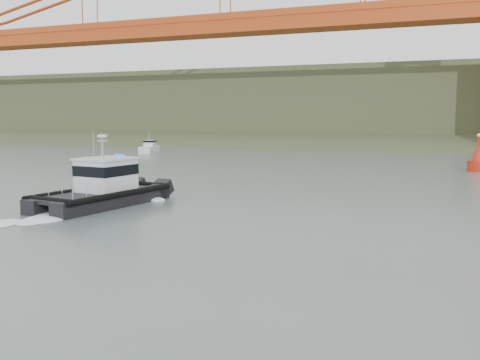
{
  "coord_description": "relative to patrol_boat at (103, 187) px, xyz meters",
  "views": [
    {
      "loc": [
        9.24,
        -18.61,
        5.68
      ],
      "look_at": [
        -0.96,
        7.65,
        2.4
      ],
      "focal_mm": 40.0,
      "sensor_mm": 36.0,
      "label": 1
    }
  ],
  "objects": [
    {
      "name": "ground",
      "position": [
        11.56,
        -10.33,
        -1.19
      ],
      "size": [
        400.0,
        400.0,
        0.0
      ],
      "primitive_type": "plane",
      "color": "slate",
      "rests_on": "ground"
    },
    {
      "name": "headlands",
      "position": [
        11.56,
        115.17,
        5.85
      ],
      "size": [
        500.0,
        105.36,
        27.12
      ],
      "color": "#374728",
      "rests_on": "ground"
    },
    {
      "name": "patrol_boat",
      "position": [
        0.0,
        0.0,
        0.0
      ],
      "size": [
        4.9,
        10.22,
        4.77
      ],
      "rotation": [
        0.0,
        0.0,
        -0.14
      ],
      "color": "black",
      "rests_on": "ground"
    },
    {
      "name": "motorboat",
      "position": [
        -24.8,
        47.42,
        -0.39
      ],
      "size": [
        3.31,
        6.13,
        3.21
      ],
      "rotation": [
        0.0,
        0.0,
        0.25
      ],
      "color": "silver",
      "rests_on": "ground"
    },
    {
      "name": "nav_buoy",
      "position": [
        23.86,
        32.94,
        -0.07
      ],
      "size": [
        2.05,
        2.05,
        4.27
      ],
      "color": "#AD1E0C",
      "rests_on": "ground"
    }
  ]
}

